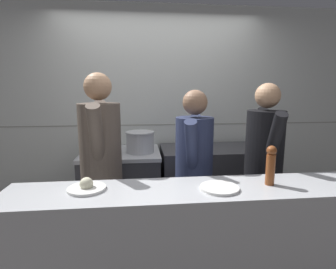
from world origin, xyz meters
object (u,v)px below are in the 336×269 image
object	(u,v)px
stock_pot	(96,144)
plated_dish_appetiser	(219,188)
mixing_bowl_steel	(190,144)
chef_line	(263,164)
pepper_mill	(271,164)
oven_range	(122,189)
chef_head_cook	(101,163)
plated_dish_main	(87,187)
sauce_pot	(140,141)
chef_sous	(194,171)

from	to	relation	value
stock_pot	plated_dish_appetiser	xyz separation A→B (m)	(0.99, -1.31, -0.03)
mixing_bowl_steel	chef_line	distance (m)	0.92
chef_line	pepper_mill	bearing A→B (deg)	-106.30
oven_range	mixing_bowl_steel	size ratio (longest dim) A/B	3.33
chef_head_cook	chef_line	size ratio (longest dim) A/B	1.05
mixing_bowl_steel	plated_dish_main	world-z (taller)	plated_dish_main
sauce_pot	pepper_mill	size ratio (longest dim) A/B	1.21
plated_dish_main	chef_sous	xyz separation A→B (m)	(0.81, 0.52, -0.09)
plated_dish_main	chef_head_cook	bearing A→B (deg)	89.08
plated_dish_main	chef_head_cook	size ratio (longest dim) A/B	0.14
oven_range	plated_dish_appetiser	size ratio (longest dim) A/B	3.55
oven_range	mixing_bowl_steel	world-z (taller)	mixing_bowl_steel
mixing_bowl_steel	chef_head_cook	bearing A→B (deg)	-142.50
plated_dish_appetiser	chef_head_cook	distance (m)	1.08
plated_dish_main	chef_line	world-z (taller)	chef_line
pepper_mill	chef_sous	bearing A→B (deg)	126.63
sauce_pot	pepper_mill	xyz separation A→B (m)	(0.88, -1.25, 0.08)
mixing_bowl_steel	plated_dish_appetiser	bearing A→B (deg)	-93.07
plated_dish_main	plated_dish_appetiser	bearing A→B (deg)	-5.30
pepper_mill	plated_dish_appetiser	bearing A→B (deg)	-172.97
oven_range	chef_head_cook	world-z (taller)	chef_head_cook
stock_pot	mixing_bowl_steel	xyz separation A→B (m)	(1.07, 0.07, -0.03)
stock_pot	pepper_mill	xyz separation A→B (m)	(1.36, -1.26, 0.10)
plated_dish_main	plated_dish_appetiser	distance (m)	0.86
plated_dish_appetiser	chef_head_cook	xyz separation A→B (m)	(-0.85, 0.67, -0.00)
oven_range	plated_dish_main	world-z (taller)	plated_dish_main
sauce_pot	chef_sous	distance (m)	0.85
sauce_pot	plated_dish_main	size ratio (longest dim) A/B	1.33
stock_pot	chef_sous	bearing A→B (deg)	-36.96
plated_dish_appetiser	plated_dish_main	bearing A→B (deg)	174.70
mixing_bowl_steel	plated_dish_appetiser	distance (m)	1.38
oven_range	sauce_pot	bearing A→B (deg)	-13.56
sauce_pot	plated_dish_appetiser	distance (m)	1.39
oven_range	pepper_mill	bearing A→B (deg)	-49.85
mixing_bowl_steel	chef_line	world-z (taller)	chef_line
oven_range	chef_line	bearing A→B (deg)	-28.10
plated_dish_main	stock_pot	bearing A→B (deg)	96.30
plated_dish_main	plated_dish_appetiser	size ratio (longest dim) A/B	0.97
oven_range	plated_dish_appetiser	distance (m)	1.61
sauce_pot	mixing_bowl_steel	bearing A→B (deg)	8.17
plated_dish_main	chef_line	xyz separation A→B (m)	(1.46, 0.55, -0.06)
mixing_bowl_steel	plated_dish_main	xyz separation A→B (m)	(-0.93, -1.30, 0.01)
pepper_mill	chef_sous	world-z (taller)	chef_sous
plated_dish_appetiser	chef_line	distance (m)	0.88
plated_dish_main	pepper_mill	world-z (taller)	pepper_mill
mixing_bowl_steel	pepper_mill	bearing A→B (deg)	-77.69
oven_range	chef_line	size ratio (longest dim) A/B	0.55
pepper_mill	mixing_bowl_steel	bearing A→B (deg)	102.31
stock_pot	sauce_pot	xyz separation A→B (m)	(0.48, -0.02, 0.02)
chef_head_cook	mixing_bowl_steel	bearing A→B (deg)	35.98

